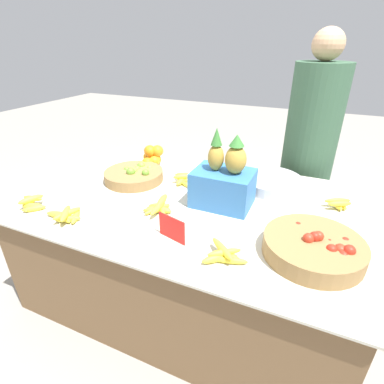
% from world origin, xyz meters
% --- Properties ---
extents(ground_plane, '(12.00, 12.00, 0.00)m').
position_xyz_m(ground_plane, '(0.00, 0.00, 0.00)').
color(ground_plane, gray).
extents(market_table, '(1.79, 1.18, 0.64)m').
position_xyz_m(market_table, '(0.00, 0.00, 0.32)').
color(market_table, brown).
rests_on(market_table, ground_plane).
extents(lime_bowl, '(0.36, 0.36, 0.10)m').
position_xyz_m(lime_bowl, '(-0.44, 0.09, 0.67)').
color(lime_bowl, olive).
rests_on(lime_bowl, market_table).
extents(tomato_basket, '(0.40, 0.40, 0.11)m').
position_xyz_m(tomato_basket, '(0.64, -0.23, 0.68)').
color(tomato_basket, olive).
rests_on(tomato_basket, market_table).
extents(orange_pile, '(0.17, 0.20, 0.14)m').
position_xyz_m(orange_pile, '(-0.46, 0.35, 0.69)').
color(orange_pile, orange).
rests_on(orange_pile, market_table).
extents(metal_bowl, '(0.37, 0.37, 0.06)m').
position_xyz_m(metal_bowl, '(0.36, 0.34, 0.67)').
color(metal_bowl, '#B7B7BF').
rests_on(metal_bowl, market_table).
extents(price_sign, '(0.14, 0.05, 0.12)m').
position_xyz_m(price_sign, '(0.07, -0.37, 0.69)').
color(price_sign, red).
rests_on(price_sign, market_table).
extents(produce_crate, '(0.31, 0.23, 0.41)m').
position_xyz_m(produce_crate, '(0.17, 0.03, 0.77)').
color(produce_crate, '#3370B7').
rests_on(produce_crate, market_table).
extents(banana_bunch_front_center, '(0.18, 0.15, 0.06)m').
position_xyz_m(banana_bunch_front_center, '(-0.12, 0.18, 0.66)').
color(banana_bunch_front_center, yellow).
rests_on(banana_bunch_front_center, market_table).
extents(banana_bunch_middle_right, '(0.15, 0.21, 0.06)m').
position_xyz_m(banana_bunch_middle_right, '(-0.11, -0.18, 0.66)').
color(banana_bunch_middle_right, yellow).
rests_on(banana_bunch_middle_right, market_table).
extents(banana_bunch_back_center, '(0.14, 0.15, 0.05)m').
position_xyz_m(banana_bunch_back_center, '(0.74, 0.24, 0.66)').
color(banana_bunch_back_center, yellow).
rests_on(banana_bunch_back_center, market_table).
extents(banana_bunch_middle_left, '(0.20, 0.18, 0.06)m').
position_xyz_m(banana_bunch_middle_left, '(-0.48, -0.44, 0.66)').
color(banana_bunch_middle_left, yellow).
rests_on(banana_bunch_middle_left, market_table).
extents(banana_bunch_front_left, '(0.18, 0.16, 0.06)m').
position_xyz_m(banana_bunch_front_left, '(0.32, -0.41, 0.66)').
color(banana_bunch_front_left, yellow).
rests_on(banana_bunch_front_left, market_table).
extents(banana_bunch_front_right, '(0.17, 0.14, 0.06)m').
position_xyz_m(banana_bunch_front_right, '(-0.73, -0.42, 0.66)').
color(banana_bunch_front_right, yellow).
rests_on(banana_bunch_front_right, market_table).
extents(vendor_person, '(0.35, 0.35, 1.50)m').
position_xyz_m(vendor_person, '(0.53, 0.85, 0.69)').
color(vendor_person, '#385B42').
rests_on(vendor_person, ground_plane).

